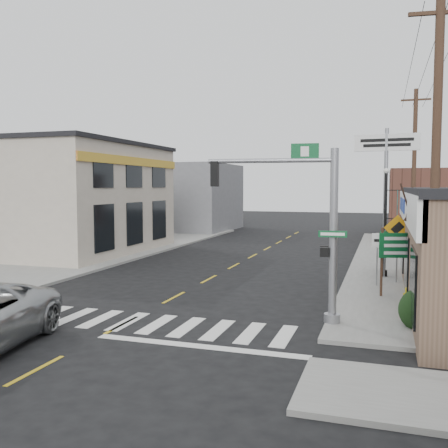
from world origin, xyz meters
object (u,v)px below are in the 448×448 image
(utility_pole_near, at_px, (436,163))
(utility_pole_far, at_px, (414,169))
(traffic_signal_pole, at_px, (312,216))
(fire_hydrant, at_px, (408,294))
(guide_sign, at_px, (399,252))
(lamp_post, at_px, (387,214))
(dance_center_sign, at_px, (386,162))
(bare_tree, at_px, (425,194))

(utility_pole_near, distance_m, utility_pole_far, 18.85)
(utility_pole_near, bearing_deg, traffic_signal_pole, 163.13)
(fire_hydrant, relative_size, utility_pole_far, 0.06)
(traffic_signal_pole, bearing_deg, utility_pole_far, 72.47)
(guide_sign, relative_size, lamp_post, 0.52)
(utility_pole_near, bearing_deg, utility_pole_far, 82.38)
(fire_hydrant, xyz_separation_m, dance_center_sign, (-0.82, 10.32, 5.13))
(guide_sign, height_order, dance_center_sign, dance_center_sign)
(traffic_signal_pole, xyz_separation_m, lamp_post, (2.20, 8.75, -0.36))
(bare_tree, relative_size, utility_pole_near, 0.53)
(fire_hydrant, relative_size, bare_tree, 0.12)
(utility_pole_near, height_order, utility_pole_far, utility_pole_far)
(bare_tree, relative_size, utility_pole_far, 0.49)
(traffic_signal_pole, height_order, guide_sign, traffic_signal_pole)
(traffic_signal_pole, xyz_separation_m, dance_center_sign, (2.12, 13.61, 2.21))
(utility_pole_near, bearing_deg, lamp_post, 90.83)
(guide_sign, bearing_deg, lamp_post, 78.23)
(utility_pole_far, bearing_deg, lamp_post, -99.48)
(utility_pole_near, xyz_separation_m, utility_pole_far, (0.40, 18.85, 0.42))
(utility_pole_near, bearing_deg, bare_tree, 83.04)
(traffic_signal_pole, distance_m, bare_tree, 4.69)
(traffic_signal_pole, relative_size, fire_hydrant, 8.87)
(lamp_post, xyz_separation_m, utility_pole_near, (1.19, -9.37, 1.89))
(utility_pole_far, bearing_deg, traffic_signal_pole, -101.69)
(bare_tree, bearing_deg, utility_pole_far, 88.61)
(dance_center_sign, distance_m, utility_pole_far, 4.91)
(bare_tree, bearing_deg, lamp_post, 102.35)
(fire_hydrant, xyz_separation_m, utility_pole_near, (0.44, -3.92, 4.45))
(guide_sign, height_order, lamp_post, lamp_post)
(fire_hydrant, distance_m, utility_pole_far, 15.73)
(bare_tree, bearing_deg, guide_sign, 124.20)
(traffic_signal_pole, xyz_separation_m, fire_hydrant, (2.95, 3.29, -2.92))
(fire_hydrant, height_order, bare_tree, bare_tree)
(utility_pole_near, bearing_deg, guide_sign, 92.15)
(lamp_post, xyz_separation_m, dance_center_sign, (-0.08, 4.87, 2.57))
(bare_tree, bearing_deg, dance_center_sign, 97.09)
(traffic_signal_pole, distance_m, dance_center_sign, 13.95)
(lamp_post, bearing_deg, dance_center_sign, 85.90)
(fire_hydrant, bearing_deg, traffic_signal_pole, -131.82)
(bare_tree, bearing_deg, traffic_signal_pole, -137.37)
(traffic_signal_pole, xyz_separation_m, guide_sign, (2.65, 4.29, -1.55))
(lamp_post, height_order, utility_pole_near, utility_pole_near)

